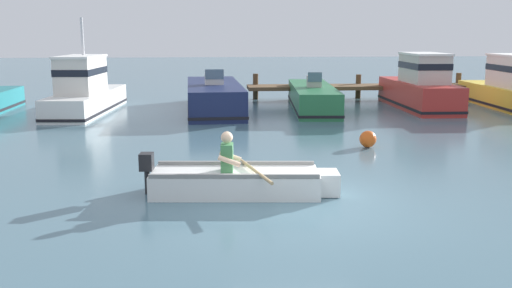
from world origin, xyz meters
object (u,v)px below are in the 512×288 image
object	(u,v)px
rowboat_with_person	(239,181)
moored_boat_white	(85,92)
moored_boat_green	(312,98)
moored_boat_red	(420,88)
moored_boat_navy	(214,97)
mooring_buoy	(368,139)

from	to	relation	value
rowboat_with_person	moored_boat_white	distance (m)	12.42
moored_boat_green	moored_boat_red	xyz separation A→B (m)	(4.26, -0.15, 0.39)
rowboat_with_person	moored_boat_navy	xyz separation A→B (m)	(-0.39, 11.57, 0.25)
moored_boat_navy	moored_boat_green	bearing A→B (deg)	1.16
moored_boat_green	moored_boat_red	size ratio (longest dim) A/B	1.18
moored_boat_navy	mooring_buoy	xyz separation A→B (m)	(3.99, -7.49, -0.28)
moored_boat_red	mooring_buoy	world-z (taller)	moored_boat_red
moored_boat_white	moored_boat_green	distance (m)	8.69
rowboat_with_person	moored_boat_red	bearing A→B (deg)	56.01
moored_boat_navy	moored_boat_red	distance (m)	8.14
moored_boat_white	moored_boat_green	world-z (taller)	moored_boat_white
moored_boat_white	moored_boat_green	bearing A→B (deg)	2.45
moored_boat_green	moored_boat_red	distance (m)	4.28
mooring_buoy	moored_boat_red	bearing A→B (deg)	60.77
rowboat_with_person	moored_boat_green	distance (m)	12.16
rowboat_with_person	moored_boat_white	xyz separation A→B (m)	(-5.19, 11.27, 0.54)
moored_boat_white	moored_boat_red	size ratio (longest dim) A/B	1.11
moored_boat_red	mooring_buoy	bearing A→B (deg)	-119.23
rowboat_with_person	mooring_buoy	distance (m)	5.44
moored_boat_green	mooring_buoy	xyz separation A→B (m)	(0.12, -7.56, -0.22)
rowboat_with_person	moored_boat_red	xyz separation A→B (m)	(7.75, 11.49, 0.57)
moored_boat_red	mooring_buoy	size ratio (longest dim) A/B	12.57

